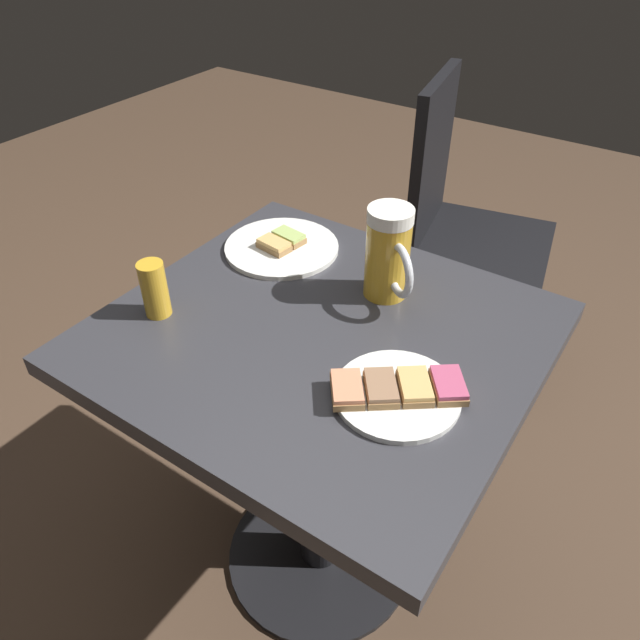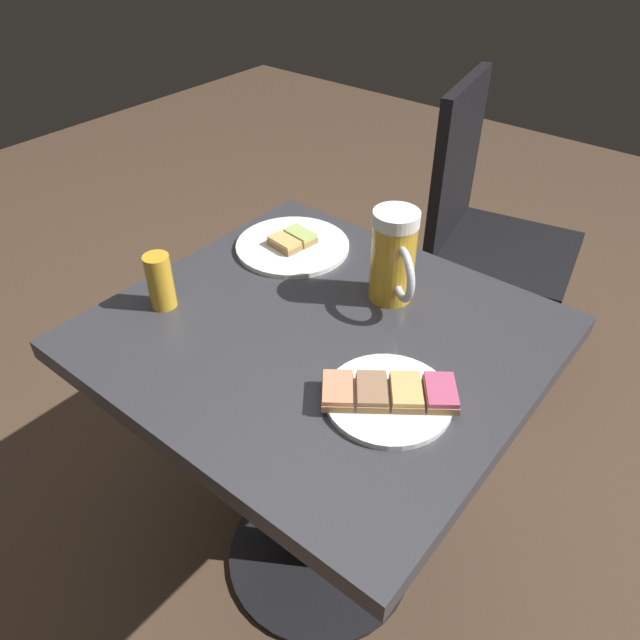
# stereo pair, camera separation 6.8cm
# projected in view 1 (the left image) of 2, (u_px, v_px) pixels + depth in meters

# --- Properties ---
(ground_plane) EXTENTS (6.00, 6.00, 0.00)m
(ground_plane) POSITION_uv_depth(u_px,v_px,m) (320.00, 555.00, 1.48)
(ground_plane) COLOR #4C3828
(cafe_table) EXTENTS (0.67, 0.72, 0.71)m
(cafe_table) POSITION_uv_depth(u_px,v_px,m) (320.00, 398.00, 1.14)
(cafe_table) COLOR black
(cafe_table) RESTS_ON ground_plane
(plate_near) EXTENTS (0.19, 0.20, 0.03)m
(plate_near) POSITION_uv_depth(u_px,v_px,m) (397.00, 391.00, 0.91)
(plate_near) COLOR white
(plate_near) RESTS_ON cafe_table
(plate_far) EXTENTS (0.23, 0.23, 0.03)m
(plate_far) POSITION_uv_depth(u_px,v_px,m) (282.00, 246.00, 1.24)
(plate_far) COLOR white
(plate_far) RESTS_ON cafe_table
(beer_mug) EXTENTS (0.11, 0.12, 0.17)m
(beer_mug) POSITION_uv_depth(u_px,v_px,m) (389.00, 255.00, 1.07)
(beer_mug) COLOR gold
(beer_mug) RESTS_ON cafe_table
(beer_glass_small) EXTENTS (0.05, 0.05, 0.10)m
(beer_glass_small) POSITION_uv_depth(u_px,v_px,m) (154.00, 289.00, 1.05)
(beer_glass_small) COLOR gold
(beer_glass_small) RESTS_ON cafe_table
(cafe_chair) EXTENTS (0.45, 0.45, 0.91)m
(cafe_chair) POSITION_uv_depth(u_px,v_px,m) (460.00, 221.00, 1.72)
(cafe_chair) COLOR black
(cafe_chair) RESTS_ON ground_plane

